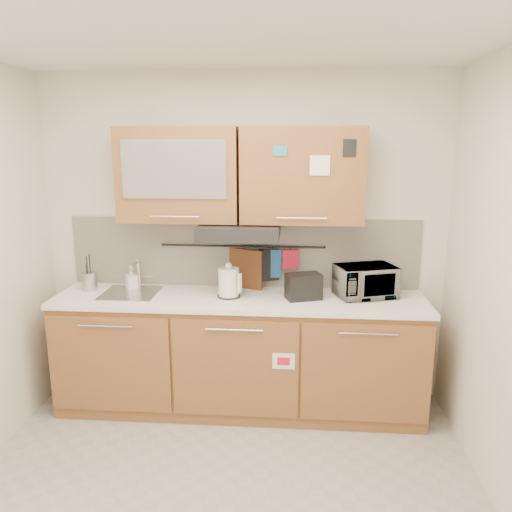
# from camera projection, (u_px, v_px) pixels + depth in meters

# --- Properties ---
(ceiling) EXTENTS (3.20, 3.20, 0.00)m
(ceiling) POSITION_uv_depth(u_px,v_px,m) (207.00, 22.00, 2.26)
(ceiling) COLOR white
(ceiling) RESTS_ON wall_back
(wall_back) EXTENTS (3.20, 0.00, 3.20)m
(wall_back) POSITION_uv_depth(u_px,v_px,m) (243.00, 240.00, 4.01)
(wall_back) COLOR silver
(wall_back) RESTS_ON ground
(base_cabinet) EXTENTS (2.80, 0.64, 0.88)m
(base_cabinet) POSITION_uv_depth(u_px,v_px,m) (240.00, 359.00, 3.91)
(base_cabinet) COLOR brown
(base_cabinet) RESTS_ON floor
(countertop) EXTENTS (2.82, 0.62, 0.04)m
(countertop) POSITION_uv_depth(u_px,v_px,m) (239.00, 299.00, 3.80)
(countertop) COLOR white
(countertop) RESTS_ON base_cabinet
(backsplash) EXTENTS (2.80, 0.02, 0.56)m
(backsplash) POSITION_uv_depth(u_px,v_px,m) (243.00, 252.00, 4.02)
(backsplash) COLOR silver
(backsplash) RESTS_ON countertop
(upper_cabinets) EXTENTS (1.82, 0.37, 0.70)m
(upper_cabinets) POSITION_uv_depth(u_px,v_px,m) (240.00, 175.00, 3.72)
(upper_cabinets) COLOR brown
(upper_cabinets) RESTS_ON wall_back
(range_hood) EXTENTS (0.60, 0.46, 0.10)m
(range_hood) POSITION_uv_depth(u_px,v_px,m) (240.00, 231.00, 3.74)
(range_hood) COLOR black
(range_hood) RESTS_ON upper_cabinets
(sink) EXTENTS (0.42, 0.40, 0.26)m
(sink) POSITION_uv_depth(u_px,v_px,m) (131.00, 293.00, 3.87)
(sink) COLOR silver
(sink) RESTS_ON countertop
(utensil_rail) EXTENTS (1.30, 0.02, 0.02)m
(utensil_rail) POSITION_uv_depth(u_px,v_px,m) (243.00, 246.00, 3.97)
(utensil_rail) COLOR black
(utensil_rail) RESTS_ON backsplash
(utensil_crock) EXTENTS (0.15, 0.15, 0.29)m
(utensil_crock) POSITION_uv_depth(u_px,v_px,m) (90.00, 281.00, 3.95)
(utensil_crock) COLOR #B1B0B5
(utensil_crock) RESTS_ON countertop
(kettle) EXTENTS (0.21, 0.20, 0.27)m
(kettle) POSITION_uv_depth(u_px,v_px,m) (229.00, 283.00, 3.77)
(kettle) COLOR silver
(kettle) RESTS_ON countertop
(toaster) EXTENTS (0.29, 0.23, 0.19)m
(toaster) POSITION_uv_depth(u_px,v_px,m) (304.00, 286.00, 3.72)
(toaster) COLOR black
(toaster) RESTS_ON countertop
(microwave) EXTENTS (0.50, 0.41, 0.24)m
(microwave) POSITION_uv_depth(u_px,v_px,m) (365.00, 281.00, 3.78)
(microwave) COLOR #999999
(microwave) RESTS_ON countertop
(soap_bottle) EXTENTS (0.11, 0.11, 0.18)m
(soap_bottle) POSITION_uv_depth(u_px,v_px,m) (132.00, 279.00, 3.96)
(soap_bottle) COLOR #999999
(soap_bottle) RESTS_ON countertop
(cutting_board) EXTENTS (0.30, 0.15, 0.39)m
(cutting_board) POSITION_uv_depth(u_px,v_px,m) (244.00, 273.00, 4.00)
(cutting_board) COLOR brown
(cutting_board) RESTS_ON utensil_rail
(oven_mitt) EXTENTS (0.14, 0.06, 0.23)m
(oven_mitt) POSITION_uv_depth(u_px,v_px,m) (272.00, 263.00, 3.96)
(oven_mitt) COLOR #1F5292
(oven_mitt) RESTS_ON utensil_rail
(dark_pouch) EXTENTS (0.17, 0.10, 0.25)m
(dark_pouch) POSITION_uv_depth(u_px,v_px,m) (269.00, 265.00, 3.97)
(dark_pouch) COLOR black
(dark_pouch) RESTS_ON utensil_rail
(pot_holder) EXTENTS (0.13, 0.04, 0.15)m
(pot_holder) POSITION_uv_depth(u_px,v_px,m) (290.00, 259.00, 3.95)
(pot_holder) COLOR #AF1732
(pot_holder) RESTS_ON utensil_rail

